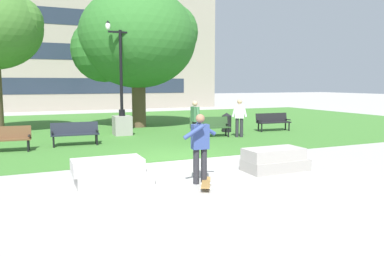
{
  "coord_description": "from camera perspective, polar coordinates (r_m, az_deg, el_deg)",
  "views": [
    {
      "loc": [
        -4.26,
        -10.9,
        2.45
      ],
      "look_at": [
        -0.11,
        -1.4,
        1.2
      ],
      "focal_mm": 35.0,
      "sensor_mm": 36.0,
      "label": 1
    }
  ],
  "objects": [
    {
      "name": "grass_lawn",
      "position": [
        21.47,
        -11.98,
        0.19
      ],
      "size": [
        40.0,
        20.0,
        0.02
      ],
      "primitive_type": "cube",
      "color": "#3D752D",
      "rests_on": "ground"
    },
    {
      "name": "concrete_block_center",
      "position": [
        9.32,
        -12.22,
        -6.58
      ],
      "size": [
        1.88,
        0.9,
        0.64
      ],
      "color": "#BCB7B2",
      "rests_on": "ground"
    },
    {
      "name": "park_bench_far_left",
      "position": [
        14.8,
        -26.78,
        -1.3
      ],
      "size": [
        1.83,
        0.65,
        0.9
      ],
      "color": "brown",
      "rests_on": "grass_lawn"
    },
    {
      "name": "concrete_block_left",
      "position": [
        10.77,
        12.47,
        -4.77
      ],
      "size": [
        1.8,
        0.9,
        0.64
      ],
      "color": "#9E9991",
      "rests_on": "ground"
    },
    {
      "name": "park_bench_near_left",
      "position": [
        19.52,
        12.22,
        1.08
      ],
      "size": [
        1.83,
        0.64,
        0.9
      ],
      "color": "black",
      "rests_on": "grass_lawn"
    },
    {
      "name": "person_skateboarder",
      "position": [
        9.07,
        1.24,
        -2.48
      ],
      "size": [
        1.05,
        0.57,
        1.71
      ],
      "color": "#28282D",
      "rests_on": "ground"
    },
    {
      "name": "person_bystander_near_lawn",
      "position": [
        16.95,
        7.24,
        1.84
      ],
      "size": [
        0.7,
        0.41,
        1.71
      ],
      "color": "#28282D",
      "rests_on": "grass_lawn"
    },
    {
      "name": "ground_plane",
      "position": [
        11.96,
        -2.2,
        -4.95
      ],
      "size": [
        140.0,
        140.0,
        0.0
      ],
      "primitive_type": "plane",
      "color": "#A3A09B"
    },
    {
      "name": "skateboard",
      "position": [
        8.92,
        2.12,
        -8.5
      ],
      "size": [
        0.65,
        1.0,
        0.14
      ],
      "color": "olive",
      "rests_on": "ground"
    },
    {
      "name": "park_bench_near_right",
      "position": [
        16.93,
        2.72,
        0.37
      ],
      "size": [
        1.86,
        0.78,
        0.9
      ],
      "color": "#284723",
      "rests_on": "grass_lawn"
    },
    {
      "name": "lamp_post_right",
      "position": [
        17.83,
        -10.63,
        2.32
      ],
      "size": [
        1.32,
        0.8,
        5.24
      ],
      "color": "gray",
      "rests_on": "grass_lawn"
    },
    {
      "name": "tree_far_right",
      "position": [
        21.05,
        -8.49,
        13.18
      ],
      "size": [
        6.64,
        6.33,
        7.54
      ],
      "color": "brown",
      "rests_on": "grass_lawn"
    },
    {
      "name": "building_facade_distant",
      "position": [
        35.8,
        -17.62,
        12.39
      ],
      "size": [
        27.82,
        1.03,
        12.21
      ],
      "color": "gray",
      "rests_on": "ground"
    },
    {
      "name": "trash_bin",
      "position": [
        18.81,
        5.29,
        0.89
      ],
      "size": [
        0.49,
        0.49,
        0.96
      ],
      "color": "black",
      "rests_on": "grass_lawn"
    },
    {
      "name": "person_bystander_far_lawn",
      "position": [
        15.36,
        0.45,
        1.38
      ],
      "size": [
        0.25,
        0.85,
        1.71
      ],
      "color": "#28282D",
      "rests_on": "grass_lawn"
    },
    {
      "name": "park_bench_far_right",
      "position": [
        15.32,
        -17.4,
        -0.62
      ],
      "size": [
        1.82,
        0.62,
        0.9
      ],
      "color": "#1E232D",
      "rests_on": "grass_lawn"
    }
  ]
}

